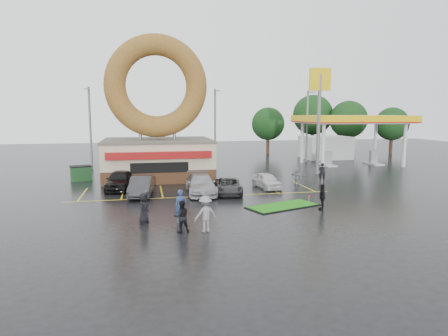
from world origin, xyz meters
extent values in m
plane|color=black|center=(0.00, 0.00, 0.00)|extent=(120.00, 120.00, 0.00)
cube|color=#472B19|center=(-3.00, 13.00, 0.60)|extent=(10.00, 8.00, 1.20)
cube|color=beige|center=(-3.00, 13.00, 2.35)|extent=(10.00, 8.00, 2.30)
cube|color=#59544C|center=(-3.00, 13.00, 3.60)|extent=(10.20, 8.20, 0.20)
cube|color=maroon|center=(-3.00, 8.70, 2.60)|extent=(9.00, 0.60, 0.60)
cylinder|color=slate|center=(-4.60, 13.00, 4.30)|extent=(0.30, 0.30, 1.20)
cylinder|color=slate|center=(-1.40, 13.00, 4.30)|extent=(0.30, 0.30, 1.20)
torus|color=brown|center=(-3.00, 13.00, 8.70)|extent=(9.60, 2.00, 9.60)
cylinder|color=silver|center=(15.00, 15.00, 2.50)|extent=(0.40, 0.40, 5.00)
cylinder|color=silver|center=(25.00, 15.00, 2.50)|extent=(0.40, 0.40, 5.00)
cylinder|color=silver|center=(15.00, 21.00, 2.50)|extent=(0.40, 0.40, 5.00)
cylinder|color=silver|center=(25.00, 21.00, 2.50)|extent=(0.40, 0.40, 5.00)
cube|color=silver|center=(20.00, 18.00, 5.25)|extent=(12.00, 8.00, 0.50)
cube|color=yellow|center=(20.00, 18.00, 5.55)|extent=(12.30, 8.30, 0.70)
cube|color=#99999E|center=(17.00, 18.00, 0.90)|extent=(0.90, 0.60, 1.60)
cube|color=#99999E|center=(23.00, 18.00, 0.90)|extent=(0.90, 0.60, 1.60)
cube|color=silver|center=(20.00, 25.00, 1.50)|extent=(6.00, 5.00, 3.00)
cylinder|color=slate|center=(13.00, 12.00, 5.00)|extent=(0.36, 0.36, 10.00)
cube|color=yellow|center=(13.00, 12.00, 9.50)|extent=(2.20, 0.30, 2.20)
cylinder|color=slate|center=(-10.00, 20.00, 4.50)|extent=(0.24, 0.24, 9.00)
cylinder|color=slate|center=(-10.00, 19.00, 8.70)|extent=(0.12, 2.00, 0.12)
cube|color=slate|center=(-10.00, 18.00, 8.65)|extent=(0.40, 0.18, 0.12)
cylinder|color=slate|center=(4.00, 21.00, 4.50)|extent=(0.24, 0.24, 9.00)
cylinder|color=slate|center=(4.00, 20.00, 8.70)|extent=(0.12, 2.00, 0.12)
cube|color=slate|center=(4.00, 19.00, 8.65)|extent=(0.40, 0.18, 0.12)
cylinder|color=slate|center=(16.00, 22.00, 4.50)|extent=(0.24, 0.24, 9.00)
cylinder|color=slate|center=(16.00, 21.00, 8.70)|extent=(0.12, 2.00, 0.12)
cube|color=slate|center=(16.00, 20.00, 8.65)|extent=(0.40, 0.18, 0.12)
cylinder|color=#332114|center=(26.00, 30.00, 1.44)|extent=(0.50, 0.50, 2.88)
sphere|color=black|center=(26.00, 30.00, 5.20)|extent=(5.60, 5.60, 5.60)
cylinder|color=#332114|center=(32.00, 28.00, 1.26)|extent=(0.50, 0.50, 2.52)
sphere|color=black|center=(32.00, 28.00, 4.55)|extent=(4.90, 4.90, 4.90)
cylinder|color=#332114|center=(22.00, 34.00, 1.62)|extent=(0.50, 0.50, 3.24)
sphere|color=black|center=(22.00, 34.00, 5.85)|extent=(6.30, 6.30, 6.30)
cylinder|color=#332114|center=(14.00, 32.00, 1.26)|extent=(0.50, 0.50, 2.52)
sphere|color=black|center=(14.00, 32.00, 4.55)|extent=(4.90, 4.90, 4.90)
imported|color=black|center=(-6.31, 7.41, 0.79)|extent=(2.42, 4.83, 1.58)
imported|color=#2C2C2E|center=(-4.56, 4.52, 0.73)|extent=(2.02, 4.60, 1.47)
imported|color=#A1A2A6|center=(-0.05, 4.37, 0.76)|extent=(2.27, 5.27, 1.51)
imported|color=#2C2C2F|center=(2.06, 4.04, 0.60)|extent=(2.55, 4.54, 1.20)
imported|color=silver|center=(5.65, 5.64, 0.64)|extent=(1.91, 3.88, 1.27)
imported|color=navy|center=(-2.26, -3.32, 0.94)|extent=(0.70, 0.48, 1.89)
imported|color=black|center=(-2.41, -5.33, 0.85)|extent=(0.90, 0.74, 1.70)
imported|color=gray|center=(-1.17, -5.47, 0.96)|extent=(1.40, 1.04, 1.93)
imported|color=black|center=(-4.36, -3.14, 0.87)|extent=(0.83, 1.00, 1.75)
imported|color=black|center=(6.95, -2.16, 0.85)|extent=(0.65, 1.06, 1.69)
imported|color=gray|center=(8.72, 6.61, 0.77)|extent=(1.20, 1.43, 1.54)
imported|color=black|center=(11.45, 7.54, 0.87)|extent=(0.75, 0.65, 1.74)
cube|color=#19411E|center=(-10.07, 12.58, 0.65)|extent=(2.04, 1.61, 1.30)
cube|color=black|center=(4.77, -0.87, 0.03)|extent=(5.36, 3.71, 0.06)
cube|color=#208215|center=(4.77, -0.87, 0.06)|extent=(5.07, 3.42, 0.03)
cylinder|color=silver|center=(6.78, -0.48, 0.34)|extent=(0.02, 0.02, 0.56)
cube|color=red|center=(6.85, -0.48, 0.56)|extent=(0.14, 0.01, 0.10)
camera|label=1|loc=(-4.18, -25.69, 6.26)|focal=32.00mm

